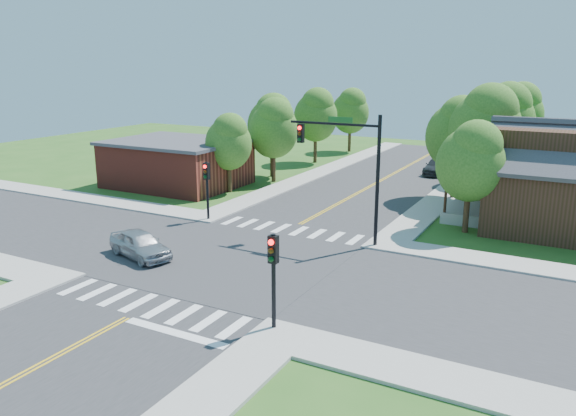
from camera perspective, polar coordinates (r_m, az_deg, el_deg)
The scene contains 25 objects.
ground at distance 28.81m, azimuth -5.63°, elevation -5.42°, with size 100.00×100.00×0.00m, color #2B591B.
road_ns at distance 28.81m, azimuth -5.63°, elevation -5.38°, with size 10.00×90.00×0.04m, color #2D2D30.
road_ew at distance 28.81m, azimuth -5.63°, elevation -5.37°, with size 90.00×10.00×0.04m, color #2D2D30.
intersection_patch at distance 28.81m, azimuth -5.63°, elevation -5.42°, with size 10.20×10.20×0.06m, color #2D2D30.
sidewalk_nw at distance 50.20m, azimuth -10.64°, elevation 3.12°, with size 40.00×40.00×0.14m.
crosswalk_north at distance 33.85m, azimuth 0.20°, elevation -2.20°, with size 8.85×2.00×0.01m.
crosswalk_south at distance 24.29m, azimuth -13.89°, elevation -9.59°, with size 8.85×2.00×0.01m.
centerline at distance 28.80m, azimuth -5.63°, elevation -5.33°, with size 0.30×90.00×0.01m.
stop_bar at distance 21.85m, azimuth -11.38°, elevation -12.42°, with size 4.60×0.45×0.09m, color white.
signal_mast_ne at distance 30.60m, azimuth 6.17°, elevation 5.15°, with size 5.30×0.42×7.20m.
signal_pole_se at distance 20.63m, azimuth -1.52°, elevation -5.72°, with size 0.34×0.42×3.80m.
signal_pole_nw at distance 35.61m, azimuth -8.26°, elevation 2.83°, with size 0.34×0.42×3.80m.
building_nw at distance 46.87m, azimuth -11.20°, elevation 4.55°, with size 10.40×8.40×3.73m.
tree_e_a at distance 34.11m, azimuth 18.19°, elevation 4.70°, with size 3.95×3.75×6.72m.
tree_e_b at distance 40.97m, azimuth 19.47°, elevation 7.84°, with size 5.03×4.77×8.54m.
tree_e_c at distance 49.23m, azimuth 21.14°, elevation 8.58°, with size 4.94×4.69×8.40m.
tree_e_d at distance 58.35m, azimuth 22.37°, elevation 9.07°, with size 4.78×4.54×8.12m.
tree_w_a at distance 43.31m, azimuth -6.03°, elevation 6.83°, with size 3.63×3.45×6.18m.
tree_w_b at distance 49.20m, azimuth -1.61°, elevation 8.72°, with size 4.32×4.10×7.34m.
tree_w_c at distance 56.33m, azimuth 2.87°, elevation 9.55°, with size 4.41×4.19×7.50m.
tree_w_d at distance 63.95m, azimuth 6.40°, elevation 9.88°, with size 4.21×4.00×7.16m.
tree_house at distance 42.47m, azimuth 16.91°, elevation 7.43°, with size 4.48×4.26×7.62m.
tree_bldg at distance 46.94m, azimuth -1.44°, elevation 8.26°, with size 4.18×3.97×7.11m.
car_silver at distance 29.95m, azimuth -14.80°, elevation -3.63°, with size 4.45×2.83×1.41m, color #B4B7BB.
car_dgrey at distance 52.55m, azimuth 14.95°, elevation 4.09°, with size 2.23×4.93×1.40m, color #2E3033.
Camera 1 is at (15.24, -22.40, 9.81)m, focal length 35.00 mm.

